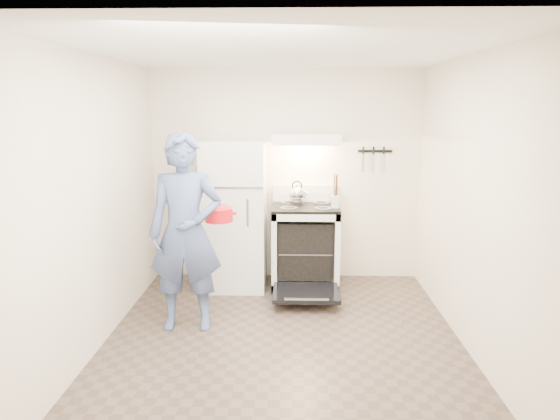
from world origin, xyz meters
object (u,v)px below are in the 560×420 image
(stove_body, at_px, (305,247))
(tea_kettle, at_px, (297,192))
(refrigerator, at_px, (235,214))
(person, at_px, (186,233))
(dutch_oven, at_px, (219,215))

(stove_body, distance_m, tea_kettle, 0.65)
(refrigerator, distance_m, person, 1.19)
(stove_body, bearing_deg, person, -134.13)
(refrigerator, relative_size, tea_kettle, 6.31)
(tea_kettle, relative_size, dutch_oven, 0.79)
(refrigerator, xyz_separation_m, dutch_oven, (-0.06, -0.85, 0.18))
(refrigerator, relative_size, person, 0.92)
(stove_body, xyz_separation_m, dutch_oven, (-0.87, -0.88, 0.57))
(refrigerator, bearing_deg, person, -105.81)
(tea_kettle, xyz_separation_m, person, (-1.04, -1.30, -0.16))
(refrigerator, height_order, tea_kettle, refrigerator)
(stove_body, relative_size, dutch_oven, 2.69)
(refrigerator, bearing_deg, tea_kettle, 12.01)
(refrigerator, xyz_separation_m, tea_kettle, (0.71, 0.15, 0.23))
(stove_body, relative_size, person, 0.50)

